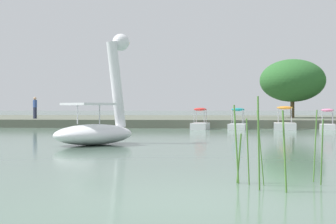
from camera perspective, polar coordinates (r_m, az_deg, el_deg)
name	(u,v)px	position (r m, az deg, el deg)	size (l,w,h in m)	color
ground_plane	(187,199)	(7.09, 2.30, -10.20)	(633.19, 633.19, 0.00)	#567060
shore_bank_far	(209,120)	(43.74, 4.80, -0.95)	(125.27, 23.49, 0.55)	#5B6051
swan_boat	(98,123)	(17.74, -8.28, -1.30)	(3.43, 3.68, 4.14)	white
pedal_boat_red	(200,123)	(30.65, 3.81, -1.28)	(1.23, 2.05, 1.36)	white
pedal_boat_teal	(238,123)	(30.80, 8.23, -1.32)	(1.37, 2.13, 1.35)	white
pedal_boat_orange	(285,123)	(30.93, 13.59, -1.27)	(1.55, 2.23, 1.46)	white
pedal_boat_pink	(327,123)	(31.50, 18.27, -1.25)	(1.24, 1.94, 1.31)	white
tree_broadleaf_right	(292,81)	(41.11, 14.46, 3.60)	(7.47, 7.50, 4.82)	brown
person_on_path	(35,107)	(37.82, -15.41, 0.56)	(0.30, 0.30, 1.64)	#23283D
reed_clump_foreground	(320,152)	(8.35, 17.52, -4.51)	(3.18, 1.31, 1.50)	#4C7F33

